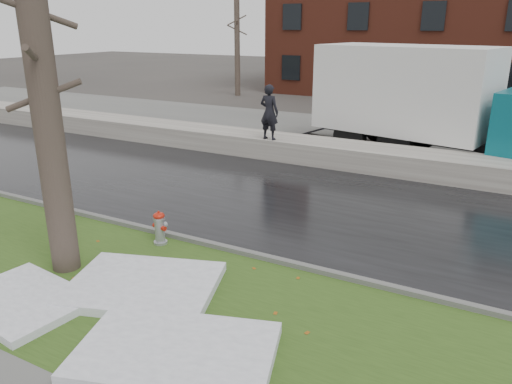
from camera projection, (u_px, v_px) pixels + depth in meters
The scene contains 16 objects.
ground at pixel (193, 270), 9.82m from camera, with size 120.00×120.00×0.00m, color #47423D.
verge at pixel (152, 298), 8.77m from camera, with size 60.00×4.50×0.04m, color #2D4A18.
road at pixel (290, 201), 13.56m from camera, with size 60.00×7.00×0.03m, color black.
parking_lot at pixel (377, 140), 20.62m from camera, with size 60.00×9.00×0.03m, color slate.
curb at pixel (221, 247), 10.63m from camera, with size 60.00×0.15×0.14m, color slate.
snowbank at pixel (342, 155), 16.93m from camera, with size 60.00×1.60×0.75m, color #B9B5A9.
brick_building at pixel (486, 17), 32.25m from camera, with size 26.00×12.00×10.00m, color maroon.
bg_tree_left at pixel (237, 44), 32.49m from camera, with size 1.40×1.62×6.50m.
bg_tree_center at pixel (346, 44), 33.09m from camera, with size 1.40×1.62×6.50m.
fire_hydrant at pixel (160, 226), 10.77m from camera, with size 0.37×0.34×0.75m.
tree at pixel (44, 99), 8.78m from camera, with size 1.19×1.34×6.54m.
box_truck at pixel (438, 101), 17.25m from camera, with size 11.76×4.60×3.88m.
worker at pixel (269, 112), 17.16m from camera, with size 0.69×0.46×1.90m, color black.
snow_patch_near at pixel (143, 285), 8.99m from camera, with size 2.60×2.00×0.16m, color white.
snow_patch_far at pixel (22, 300), 8.52m from camera, with size 2.20×1.60×0.14m, color white.
snow_patch_side at pixel (176, 352), 7.14m from camera, with size 2.80×1.80×0.18m, color white.
Camera 1 is at (5.30, -7.14, 4.60)m, focal length 35.00 mm.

